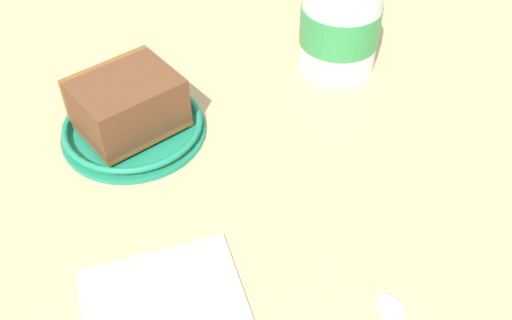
# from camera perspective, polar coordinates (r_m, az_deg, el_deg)

# --- Properties ---
(ground_plane) EXTENTS (1.23, 1.23, 0.02)m
(ground_plane) POSITION_cam_1_polar(r_m,az_deg,el_deg) (0.57, -3.81, -0.28)
(ground_plane) COLOR tan
(small_plate) EXTENTS (0.14, 0.14, 0.02)m
(small_plate) POSITION_cam_1_polar(r_m,az_deg,el_deg) (0.59, -11.80, 3.10)
(small_plate) COLOR #1E8C66
(small_plate) RESTS_ON ground_plane
(cake_slice) EXTENTS (0.12, 0.12, 0.05)m
(cake_slice) POSITION_cam_1_polar(r_m,az_deg,el_deg) (0.58, -12.35, 5.39)
(cake_slice) COLOR brown
(cake_slice) RESTS_ON small_plate
(tea_mug) EXTENTS (0.09, 0.11, 0.10)m
(tea_mug) POSITION_cam_1_polar(r_m,az_deg,el_deg) (0.65, 8.11, 12.77)
(tea_mug) COLOR white
(tea_mug) RESTS_ON ground_plane
(folded_napkin) EXTENTS (0.15, 0.13, 0.01)m
(folded_napkin) POSITION_cam_1_polar(r_m,az_deg,el_deg) (0.46, -9.05, -13.12)
(folded_napkin) COLOR beige
(folded_napkin) RESTS_ON ground_plane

